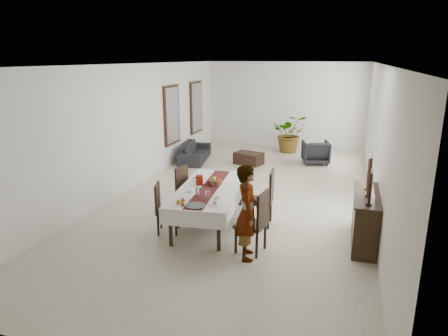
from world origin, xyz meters
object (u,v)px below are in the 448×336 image
Objects in this scene: sideboard_body at (365,220)px; red_pitcher at (199,180)px; woman at (247,212)px; sofa at (195,152)px; dining_table_top at (210,189)px.

red_pitcher is at bearing 177.40° from sideboard_body.
sofa is (-3.34, 6.04, -0.54)m from woman.
sideboard_body is 0.78× the size of sofa.
red_pitcher reaches higher than sideboard_body.
sideboard_body is (3.31, -0.15, -0.41)m from red_pitcher.
sideboard_body is at bearing -142.84° from sofa.
sideboard_body is at bearing -75.22° from woman.
dining_table_top reaches higher than sofa.
red_pitcher is 0.12× the size of woman.
sofa is at bearing 12.43° from woman.
sofa is at bearing 112.66° from red_pitcher.
woman is at bearing -148.74° from sideboard_body.
sideboard_body reaches higher than sofa.
woman reaches higher than sideboard_body.
woman is 0.83× the size of sofa.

